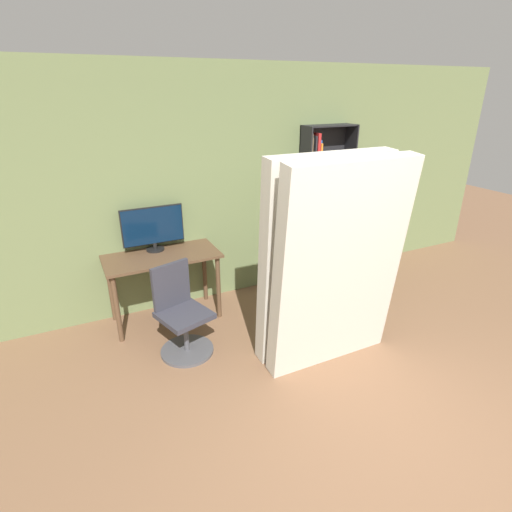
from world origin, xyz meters
name	(u,v)px	position (x,y,z in m)	size (l,w,h in m)	color
ground_plane	(419,466)	(0.00, 0.00, 0.00)	(16.00, 16.00, 0.00)	brown
wall_back	(240,186)	(0.00, 3.01, 1.35)	(8.00, 0.06, 2.70)	#6B7A4C
desk	(163,265)	(-1.06, 2.69, 0.66)	(1.21, 0.58, 0.78)	brown
monitor	(153,227)	(-1.09, 2.86, 1.04)	(0.66, 0.19, 0.49)	black
office_chair	(182,319)	(-1.07, 2.02, 0.35)	(0.55, 0.55, 0.89)	#4C4C51
bookshelf	(318,208)	(1.05, 2.88, 0.98)	(0.69, 0.26, 2.01)	black
mattress_near	(340,269)	(0.16, 1.23, 0.97)	(1.25, 0.35, 1.94)	beige
mattress_far	(323,258)	(0.16, 1.49, 0.97)	(1.25, 0.29, 1.94)	beige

